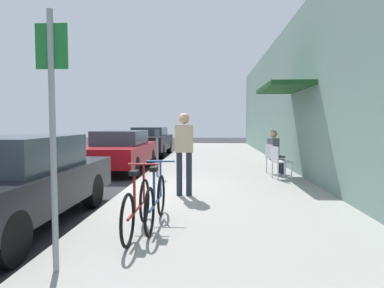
# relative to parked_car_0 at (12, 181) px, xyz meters

# --- Properties ---
(ground_plane) EXTENTS (60.00, 60.00, 0.00)m
(ground_plane) POSITION_rel_parked_car_0_xyz_m (1.10, 2.29, -0.73)
(ground_plane) COLOR #2D2D30
(sidewalk_slab) EXTENTS (4.50, 32.00, 0.12)m
(sidewalk_slab) POSITION_rel_parked_car_0_xyz_m (3.35, 4.29, -0.67)
(sidewalk_slab) COLOR #9E9B93
(sidewalk_slab) RESTS_ON ground_plane
(building_facade) EXTENTS (1.40, 32.00, 4.93)m
(building_facade) POSITION_rel_parked_car_0_xyz_m (5.74, 4.29, 1.74)
(building_facade) COLOR gray
(building_facade) RESTS_ON ground_plane
(parked_car_0) EXTENTS (1.80, 4.40, 1.41)m
(parked_car_0) POSITION_rel_parked_car_0_xyz_m (0.00, 0.00, 0.00)
(parked_car_0) COLOR black
(parked_car_0) RESTS_ON ground_plane
(parked_car_1) EXTENTS (1.80, 4.40, 1.36)m
(parked_car_1) POSITION_rel_parked_car_0_xyz_m (-0.00, 6.26, -0.02)
(parked_car_1) COLOR maroon
(parked_car_1) RESTS_ON ground_plane
(parked_car_2) EXTENTS (1.80, 4.40, 1.40)m
(parked_car_2) POSITION_rel_parked_car_0_xyz_m (0.00, 11.80, 0.01)
(parked_car_2) COLOR black
(parked_car_2) RESTS_ON ground_plane
(parking_meter) EXTENTS (0.12, 0.10, 1.32)m
(parking_meter) POSITION_rel_parked_car_0_xyz_m (1.55, 4.43, 0.16)
(parking_meter) COLOR slate
(parking_meter) RESTS_ON sidewalk_slab
(street_sign) EXTENTS (0.32, 0.06, 2.60)m
(street_sign) POSITION_rel_parked_car_0_xyz_m (1.50, -1.76, 0.91)
(street_sign) COLOR gray
(street_sign) RESTS_ON sidewalk_slab
(bicycle_0) EXTENTS (0.46, 1.71, 0.90)m
(bicycle_0) POSITION_rel_parked_car_0_xyz_m (2.25, -0.12, -0.25)
(bicycle_0) COLOR black
(bicycle_0) RESTS_ON sidewalk_slab
(bicycle_1) EXTENTS (0.46, 1.71, 0.90)m
(bicycle_1) POSITION_rel_parked_car_0_xyz_m (2.06, -0.52, -0.25)
(bicycle_1) COLOR black
(bicycle_1) RESTS_ON sidewalk_slab
(cafe_chair_0) EXTENTS (0.53, 0.53, 0.87)m
(cafe_chair_0) POSITION_rel_parked_car_0_xyz_m (4.88, 4.17, -0.10)
(cafe_chair_0) COLOR silver
(cafe_chair_0) RESTS_ON sidewalk_slab
(cafe_chair_1) EXTENTS (0.55, 0.55, 0.87)m
(cafe_chair_1) POSITION_rel_parked_car_0_xyz_m (4.88, 5.10, -0.10)
(cafe_chair_1) COLOR silver
(cafe_chair_1) RESTS_ON sidewalk_slab
(seated_patron_1) EXTENTS (0.51, 0.46, 1.29)m
(seated_patron_1) POSITION_rel_parked_car_0_xyz_m (4.94, 5.11, 0.09)
(seated_patron_1) COLOR #232838
(seated_patron_1) RESTS_ON sidewalk_slab
(pedestrian_standing) EXTENTS (0.36, 0.22, 1.70)m
(pedestrian_standing) POSITION_rel_parked_car_0_xyz_m (2.51, 1.92, 0.39)
(pedestrian_standing) COLOR #232838
(pedestrian_standing) RESTS_ON sidewalk_slab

